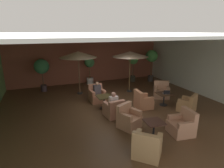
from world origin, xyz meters
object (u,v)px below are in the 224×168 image
(cafe_table_mid_center, at_px, (104,99))
(cafe_table_front_right, at_px, (154,125))
(armchair_mid_center_north, at_px, (97,96))
(open_laptop, at_px, (166,93))
(armchair_front_left_south, at_px, (161,92))
(patio_umbrella_tall_red, at_px, (78,55))
(potted_tree_right_corner, at_px, (152,58))
(cafe_table_front_left, at_px, (164,96))
(armchair_front_left_east, at_px, (188,105))
(potted_tree_left_corner, at_px, (133,63))
(patron_by_window, at_px, (97,89))
(armchair_front_right_east, at_px, (147,147))
(armchair_front_left_north, at_px, (143,102))
(patio_umbrella_center_beige, at_px, (130,54))
(iced_drink_cup, at_px, (166,91))
(potted_tree_mid_right, at_px, (90,67))
(armchair_mid_center_east, at_px, (114,110))
(patron_blue_shirt, at_px, (114,100))
(armchair_front_right_north, at_px, (129,119))
(potted_tree_mid_left, at_px, (42,68))
(armchair_front_right_south, at_px, (182,125))

(cafe_table_mid_center, bearing_deg, cafe_table_front_right, -76.01)
(cafe_table_front_right, xyz_separation_m, armchair_mid_center_north, (-0.82, 4.05, -0.15))
(open_laptop, bearing_deg, armchair_front_left_south, 64.17)
(patio_umbrella_tall_red, relative_size, potted_tree_right_corner, 1.09)
(cafe_table_front_left, distance_m, armchair_front_left_east, 1.17)
(cafe_table_mid_center, bearing_deg, armchair_mid_center_north, 93.55)
(potted_tree_left_corner, distance_m, patron_by_window, 4.74)
(armchair_front_right_east, bearing_deg, armchair_front_left_north, 61.42)
(patio_umbrella_center_beige, distance_m, open_laptop, 3.22)
(cafe_table_mid_center, height_order, iced_drink_cup, iced_drink_cup)
(armchair_front_right_east, bearing_deg, armchair_front_left_east, 31.36)
(potted_tree_mid_right, bearing_deg, potted_tree_right_corner, -11.17)
(armchair_front_left_south, distance_m, potted_tree_mid_right, 5.16)
(armchair_mid_center_east, bearing_deg, cafe_table_front_left, 5.53)
(armchair_front_right_east, relative_size, armchair_mid_center_east, 1.24)
(patron_by_window, xyz_separation_m, open_laptop, (3.02, -1.76, -0.04))
(armchair_front_left_south, xyz_separation_m, potted_tree_mid_right, (-3.04, 4.08, 0.89))
(armchair_mid_center_east, relative_size, patio_umbrella_center_beige, 0.35)
(potted_tree_mid_right, bearing_deg, armchair_front_left_east, -63.66)
(cafe_table_front_left, distance_m, patron_blue_shirt, 2.84)
(cafe_table_front_left, xyz_separation_m, patron_by_window, (-2.98, 1.66, 0.24))
(potted_tree_right_corner, relative_size, open_laptop, 6.17)
(cafe_table_front_right, xyz_separation_m, armchair_front_right_north, (-0.48, 1.00, -0.14))
(armchair_front_left_east, xyz_separation_m, iced_drink_cup, (-0.42, 1.11, 0.36))
(armchair_front_right_east, bearing_deg, iced_drink_cup, 46.51)
(cafe_table_front_left, height_order, open_laptop, open_laptop)
(armchair_front_right_north, height_order, potted_tree_mid_right, potted_tree_mid_right)
(iced_drink_cup, height_order, open_laptop, open_laptop)
(armchair_front_left_north, xyz_separation_m, potted_tree_mid_right, (-1.30, 5.01, 0.90))
(patron_by_window, bearing_deg, armchair_front_left_south, -10.28)
(cafe_table_front_right, bearing_deg, armchair_front_left_south, 50.83)
(cafe_table_front_left, relative_size, armchair_mid_center_north, 0.81)
(patio_umbrella_tall_red, height_order, potted_tree_right_corner, patio_umbrella_tall_red)
(armchair_front_left_south, distance_m, cafe_table_front_right, 4.34)
(cafe_table_front_right, relative_size, patio_umbrella_center_beige, 0.27)
(cafe_table_front_right, bearing_deg, armchair_mid_center_east, 107.55)
(patio_umbrella_tall_red, height_order, patio_umbrella_center_beige, patio_umbrella_tall_red)
(cafe_table_front_left, height_order, cafe_table_front_right, same)
(potted_tree_mid_left, xyz_separation_m, patron_blue_shirt, (2.73, -4.81, -0.73))
(cafe_table_mid_center, relative_size, armchair_mid_center_north, 0.80)
(patio_umbrella_tall_red, distance_m, open_laptop, 5.22)
(armchair_front_right_south, bearing_deg, cafe_table_mid_center, 120.24)
(armchair_front_left_east, relative_size, patio_umbrella_center_beige, 0.40)
(cafe_table_front_right, bearing_deg, potted_tree_mid_right, 92.34)
(patio_umbrella_center_beige, bearing_deg, armchair_front_right_south, -94.73)
(armchair_front_left_south, relative_size, open_laptop, 2.89)
(patron_by_window, bearing_deg, patron_blue_shirt, -85.15)
(armchair_front_left_south, bearing_deg, iced_drink_cup, -115.10)
(potted_tree_left_corner, xyz_separation_m, open_laptop, (-0.62, -4.73, -0.72))
(open_laptop, bearing_deg, patron_by_window, 149.75)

